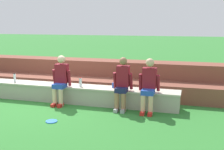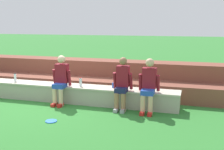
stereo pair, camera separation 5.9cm
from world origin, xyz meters
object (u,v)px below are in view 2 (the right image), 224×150
object	(u,v)px
person_center	(149,84)
water_bottle_mid_right	(81,82)
person_far_left	(61,79)
plastic_cup_right_end	(114,85)
water_bottle_mid_left	(15,78)
frisbee	(51,121)
person_left_of_center	(122,83)

from	to	relation	value
person_center	water_bottle_mid_right	distance (m)	1.88
person_far_left	plastic_cup_right_end	bearing A→B (deg)	13.21
water_bottle_mid_right	plastic_cup_right_end	bearing A→B (deg)	5.94
person_center	plastic_cup_right_end	xyz separation A→B (m)	(-0.97, 0.31, -0.15)
water_bottle_mid_left	frisbee	world-z (taller)	water_bottle_mid_left
person_far_left	person_center	xyz separation A→B (m)	(2.33, 0.01, -0.00)
person_center	person_left_of_center	bearing A→B (deg)	179.54
water_bottle_mid_right	plastic_cup_right_end	xyz separation A→B (m)	(0.89, 0.09, -0.05)
plastic_cup_right_end	frisbee	distance (m)	1.95
person_far_left	water_bottle_mid_left	distance (m)	1.59
person_far_left	frisbee	xyz separation A→B (m)	(0.39, -1.29, -0.67)
water_bottle_mid_left	water_bottle_mid_right	bearing A→B (deg)	-0.05
person_center	plastic_cup_right_end	size ratio (longest dim) A/B	10.15
person_left_of_center	water_bottle_mid_right	distance (m)	1.22
person_far_left	water_bottle_mid_right	size ratio (longest dim) A/B	5.31
frisbee	person_far_left	bearing A→B (deg)	106.97
water_bottle_mid_left	person_left_of_center	bearing A→B (deg)	-3.82
person_far_left	plastic_cup_right_end	size ratio (longest dim) A/B	10.14
person_left_of_center	person_center	distance (m)	0.66
person_center	frisbee	size ratio (longest dim) A/B	5.10
person_left_of_center	water_bottle_mid_right	size ratio (longest dim) A/B	5.35
person_left_of_center	frisbee	xyz separation A→B (m)	(-1.28, -1.30, -0.67)
frisbee	person_center	bearing A→B (deg)	33.81
frisbee	plastic_cup_right_end	bearing A→B (deg)	58.99
person_far_left	person_left_of_center	world-z (taller)	person_left_of_center
water_bottle_mid_left	water_bottle_mid_right	size ratio (longest dim) A/B	1.00
person_center	water_bottle_mid_left	distance (m)	3.90
person_far_left	water_bottle_mid_right	distance (m)	0.53
plastic_cup_right_end	frisbee	size ratio (longest dim) A/B	0.50
person_far_left	person_left_of_center	xyz separation A→B (m)	(1.67, 0.01, -0.00)
person_far_left	frisbee	distance (m)	1.51
plastic_cup_right_end	frisbee	xyz separation A→B (m)	(-0.97, -1.61, -0.52)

